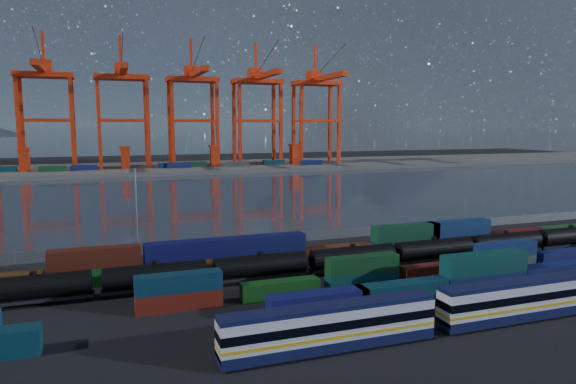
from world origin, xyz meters
name	(u,v)px	position (x,y,z in m)	size (l,w,h in m)	color
ground	(355,282)	(0.00, 0.00, 0.00)	(700.00, 700.00, 0.00)	black
harbor_water	(214,194)	(0.00, 105.00, 0.01)	(700.00, 700.00, 0.00)	#2E3743
far_quay	(174,168)	(0.00, 210.00, 1.00)	(700.00, 70.00, 2.00)	#514F4C
distant_mountains	(134,60)	(63.02, 1600.00, 220.29)	(2470.00, 1100.00, 520.00)	#1E2630
passenger_train	(525,299)	(12.45, -20.63, 2.53)	(75.77, 2.94, 5.04)	silver
container_row_south	(364,295)	(-4.13, -10.54, 1.70)	(140.82, 2.66, 5.68)	#47494D
container_row_mid	(405,270)	(6.80, -2.95, 1.87)	(139.69, 2.23, 4.76)	#404245
container_row_north	(252,256)	(-12.97, 11.38, 2.40)	(142.17, 2.64, 5.62)	navy
tanker_string	(394,254)	(9.89, 5.09, 2.27)	(123.22, 3.16, 4.52)	black
waterfront_fence	(291,237)	(0.00, 28.00, 1.00)	(160.12, 0.12, 2.20)	#595B5E
yard_light_mast	(136,206)	(-30.00, 26.00, 9.30)	(1.60, 0.40, 16.60)	slate
gantry_cranes	(158,89)	(-7.50, 203.20, 41.59)	(201.10, 50.10, 67.85)	red
quay_containers	(155,166)	(-11.00, 195.46, 3.30)	(172.58, 10.99, 2.60)	navy
straddle_carriers	(171,156)	(-2.50, 200.00, 7.82)	(140.00, 7.00, 11.10)	red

